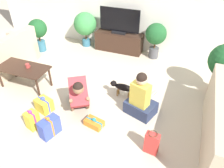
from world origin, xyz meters
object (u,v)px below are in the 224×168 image
(coffee_table, at_px, (23,69))
(gift_box_d, at_px, (44,105))
(tv, at_px, (119,22))
(potted_plant_back_right, at_px, (156,36))
(gift_box_c, at_px, (32,120))
(potted_plant_back_left, at_px, (85,25))
(tv_console, at_px, (119,42))
(gift_bag_a, at_px, (152,143))
(person_kneeling, at_px, (79,94))
(dog, at_px, (122,87))
(gift_box_b, at_px, (94,123))
(person_sitting, at_px, (141,99))
(mug, at_px, (28,66))
(gift_box_a, at_px, (50,127))
(potted_plant_corner_left, at_px, (38,31))

(coffee_table, height_order, gift_box_d, coffee_table)
(coffee_table, bearing_deg, gift_box_d, -31.53)
(coffee_table, xyz_separation_m, tv, (1.29, 2.34, 0.39))
(potted_plant_back_right, xyz_separation_m, gift_box_c, (-1.37, -3.24, -0.44))
(potted_plant_back_left, bearing_deg, tv_console, 2.88)
(potted_plant_back_left, distance_m, gift_bag_a, 4.01)
(person_kneeling, bearing_deg, gift_box_d, 173.71)
(dog, height_order, gift_bag_a, gift_bag_a)
(gift_box_b, relative_size, gift_bag_a, 0.88)
(tv, distance_m, gift_box_d, 2.97)
(person_sitting, relative_size, gift_box_b, 2.53)
(tv, bearing_deg, mug, -116.72)
(gift_box_a, distance_m, gift_box_b, 0.75)
(tv, xyz_separation_m, gift_bag_a, (1.62, -3.05, -0.62))
(tv_console, xyz_separation_m, gift_box_a, (-0.01, -3.32, -0.09))
(person_sitting, height_order, mug, person_sitting)
(potted_plant_back_right, bearing_deg, person_kneeling, -109.06)
(gift_box_a, relative_size, gift_box_d, 1.11)
(gift_bag_a, relative_size, mug, 3.37)
(mug, bearing_deg, person_kneeling, -10.67)
(gift_box_a, height_order, gift_box_d, gift_box_a)
(person_sitting, xyz_separation_m, gift_box_d, (-1.69, -0.57, -0.20))
(person_kneeling, relative_size, gift_bag_a, 2.04)
(gift_box_b, height_order, mug, mug)
(person_sitting, bearing_deg, tv_console, -43.25)
(tv_console, height_order, mug, mug)
(potted_plant_corner_left, height_order, gift_box_b, potted_plant_corner_left)
(person_sitting, bearing_deg, tv, -43.25)
(gift_box_a, xyz_separation_m, gift_box_d, (-0.45, 0.47, -0.04))
(person_sitting, bearing_deg, gift_box_c, 50.45)
(potted_plant_back_left, distance_m, gift_box_c, 3.33)
(dog, bearing_deg, gift_box_a, -26.51)
(potted_plant_corner_left, relative_size, person_kneeling, 1.08)
(tv, xyz_separation_m, gift_box_d, (-0.46, -2.85, -0.68))
(tv, bearing_deg, potted_plant_back_right, -2.88)
(gift_box_b, height_order, gift_box_d, gift_box_d)
(tv_console, height_order, potted_plant_back_right, potted_plant_back_right)
(coffee_table, distance_m, gift_box_a, 1.63)
(gift_box_a, height_order, gift_box_b, gift_box_a)
(potted_plant_back_right, relative_size, gift_box_b, 2.61)
(dog, relative_size, gift_box_a, 1.43)
(coffee_table, height_order, person_sitting, person_sitting)
(potted_plant_corner_left, bearing_deg, person_kneeling, -39.19)
(potted_plant_back_left, relative_size, gift_box_c, 2.50)
(tv, bearing_deg, gift_box_c, -96.54)
(tv_console, relative_size, person_sitting, 1.43)
(person_kneeling, xyz_separation_m, mug, (-1.29, 0.24, 0.18))
(tv_console, xyz_separation_m, person_kneeling, (0.13, -2.55, 0.09))
(potted_plant_back_right, bearing_deg, gift_box_a, -107.07)
(potted_plant_back_right, height_order, person_sitting, potted_plant_back_right)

